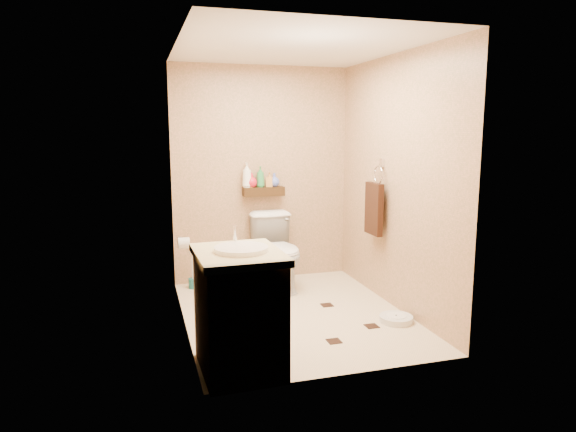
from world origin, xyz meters
name	(u,v)px	position (x,y,z in m)	size (l,w,h in m)	color
ground	(294,314)	(0.00, 0.00, 0.00)	(2.50, 2.50, 0.00)	beige
wall_back	(262,175)	(0.00, 1.25, 1.20)	(2.00, 0.04, 2.40)	tan
wall_front	(350,206)	(0.00, -1.25, 1.20)	(2.00, 0.04, 2.40)	tan
wall_left	(181,190)	(-1.00, 0.00, 1.20)	(0.04, 2.50, 2.40)	tan
wall_right	(395,183)	(1.00, 0.00, 1.20)	(0.04, 2.50, 2.40)	tan
ceiling	(295,47)	(0.00, 0.00, 2.40)	(2.00, 2.50, 0.02)	silver
wall_shelf	(264,191)	(0.00, 1.17, 1.02)	(0.46, 0.14, 0.10)	#3A2410
floor_accents	(299,315)	(0.03, -0.05, 0.00)	(1.30, 1.34, 0.01)	black
toilet	(279,252)	(0.08, 0.83, 0.40)	(0.45, 0.79, 0.80)	white
vanity	(239,309)	(-0.70, -0.95, 0.45)	(0.61, 0.73, 1.01)	brown
bathroom_scale	(396,319)	(0.82, -0.44, 0.03)	(0.35, 0.35, 0.06)	silver
toilet_brush	(193,274)	(-0.82, 1.07, 0.15)	(0.10, 0.10, 0.44)	#185F63
towel_ring	(374,206)	(0.91, 0.25, 0.95)	(0.12, 0.30, 0.76)	silver
toilet_paper	(184,243)	(-0.94, 0.65, 0.60)	(0.12, 0.11, 0.12)	silver
bottle_a	(247,175)	(-0.19, 1.17, 1.21)	(0.11, 0.11, 0.27)	white
bottle_b	(249,180)	(-0.16, 1.17, 1.15)	(0.07, 0.07, 0.16)	orange
bottle_c	(251,180)	(-0.14, 1.17, 1.15)	(0.13, 0.13, 0.16)	red
bottle_d	(260,177)	(-0.04, 1.17, 1.19)	(0.09, 0.09, 0.23)	#2E8C48
bottle_e	(270,179)	(0.07, 1.17, 1.15)	(0.07, 0.08, 0.16)	#D39046
bottle_f	(274,180)	(0.12, 1.17, 1.15)	(0.12, 0.12, 0.15)	#5165CC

